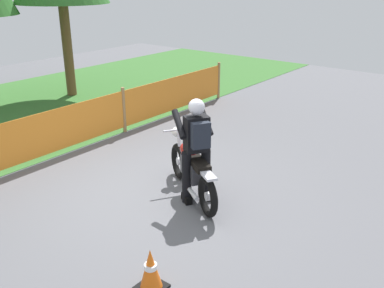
% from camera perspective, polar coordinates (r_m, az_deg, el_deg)
% --- Properties ---
extents(ground, '(24.00, 24.00, 0.02)m').
position_cam_1_polar(ground, '(7.32, -5.83, -6.52)').
color(ground, '#5B5B60').
extents(barrier_fence, '(11.36, 0.08, 1.05)m').
position_cam_1_polar(barrier_fence, '(8.91, -17.75, 1.61)').
color(barrier_fence, '#997547').
rests_on(barrier_fence, ground).
extents(motorcycle_lead, '(1.17, 1.78, 0.96)m').
position_cam_1_polar(motorcycle_lead, '(7.04, -0.05, -3.25)').
color(motorcycle_lead, black).
rests_on(motorcycle_lead, ground).
extents(rider_lead, '(0.71, 0.79, 1.69)m').
position_cam_1_polar(rider_lead, '(6.66, 0.60, -0.20)').
color(rider_lead, black).
rests_on(rider_lead, ground).
extents(traffic_cone, '(0.32, 0.32, 0.53)m').
position_cam_1_polar(traffic_cone, '(5.18, -5.44, -16.11)').
color(traffic_cone, black).
rests_on(traffic_cone, ground).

